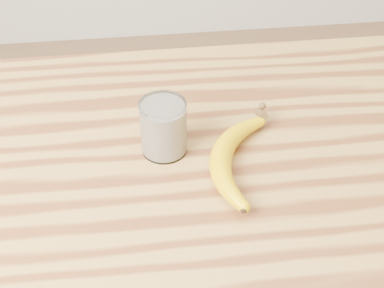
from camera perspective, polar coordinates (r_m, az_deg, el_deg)
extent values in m
cube|color=olive|center=(0.95, 6.70, -3.25)|extent=(1.20, 0.80, 0.04)
cylinder|color=brown|center=(1.54, -17.73, -7.62)|extent=(0.06, 0.06, 0.86)
cylinder|color=white|center=(0.93, -3.05, 1.77)|extent=(0.08, 0.08, 0.10)
torus|color=white|center=(0.90, -3.16, 4.22)|extent=(0.08, 0.08, 0.00)
cylinder|color=beige|center=(0.94, -3.04, 1.65)|extent=(0.08, 0.08, 0.09)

